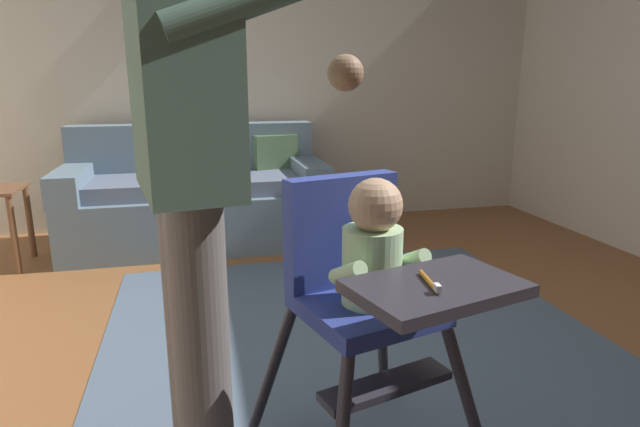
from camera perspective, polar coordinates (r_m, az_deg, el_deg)
The scene contains 6 objects.
ground at distance 2.32m, azimuth 2.73°, elevation -18.10°, with size 6.39×6.74×0.10m, color brown.
wall_far at distance 4.51m, azimuth -6.59°, elevation 16.12°, with size 5.59×0.06×2.69m, color beige.
area_rug at distance 2.35m, azimuth 5.70°, elevation -16.08°, with size 2.32×2.82×0.01m, color slate.
couch at distance 4.05m, azimuth -13.01°, elevation 1.65°, with size 1.86×0.86×0.86m.
high_chair at distance 1.53m, azimuth 5.15°, elevation -6.68°, with size 0.73×0.82×0.94m.
adult_standing at distance 1.29m, azimuth -13.90°, elevation 3.58°, with size 0.57×0.50×1.69m.
Camera 1 is at (-0.56, -1.88, 1.19)m, focal length 29.66 mm.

